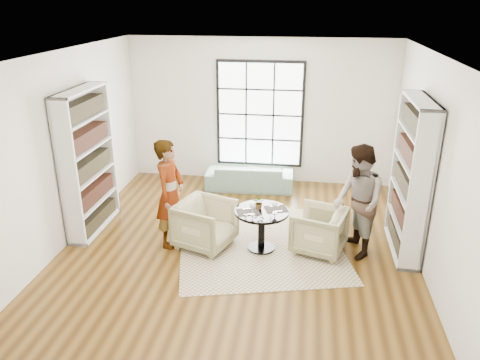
% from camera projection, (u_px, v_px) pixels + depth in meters
% --- Properties ---
extents(ground, '(6.00, 6.00, 0.00)m').
position_uv_depth(ground, '(239.00, 246.00, 7.51)').
color(ground, brown).
extents(room_shell, '(6.00, 6.01, 6.00)m').
position_uv_depth(room_shell, '(244.00, 161.00, 7.54)').
color(room_shell, silver).
rests_on(room_shell, ground).
extents(rug, '(3.09, 3.09, 0.01)m').
position_uv_depth(rug, '(260.00, 245.00, 7.51)').
color(rug, '#C1AE90').
rests_on(rug, ground).
extents(pedestal_table, '(0.84, 0.84, 0.67)m').
position_uv_depth(pedestal_table, '(262.00, 221.00, 7.25)').
color(pedestal_table, black).
rests_on(pedestal_table, ground).
extents(sofa, '(1.81, 0.78, 0.52)m').
position_uv_depth(sofa, '(249.00, 176.00, 9.69)').
color(sofa, slate).
rests_on(sofa, ground).
extents(armchair_left, '(1.05, 1.04, 0.76)m').
position_uv_depth(armchair_left, '(205.00, 224.00, 7.39)').
color(armchair_left, '#C7AE8E').
rests_on(armchair_left, ground).
extents(armchair_right, '(0.96, 0.94, 0.70)m').
position_uv_depth(armchair_right, '(319.00, 231.00, 7.25)').
color(armchair_right, '#C2BE8A').
rests_on(armchair_right, ground).
extents(person_left, '(0.50, 0.69, 1.75)m').
position_uv_depth(person_left, '(170.00, 194.00, 7.29)').
color(person_left, gray).
rests_on(person_left, ground).
extents(person_right, '(0.89, 1.01, 1.75)m').
position_uv_depth(person_right, '(358.00, 202.00, 6.99)').
color(person_right, gray).
rests_on(person_right, ground).
extents(placemat_left, '(0.40, 0.35, 0.01)m').
position_uv_depth(placemat_left, '(248.00, 212.00, 7.13)').
color(placemat_left, black).
rests_on(placemat_left, pedestal_table).
extents(placemat_right, '(0.40, 0.35, 0.01)m').
position_uv_depth(placemat_right, '(276.00, 209.00, 7.23)').
color(placemat_right, black).
rests_on(placemat_right, pedestal_table).
extents(cutlery_left, '(0.20, 0.25, 0.01)m').
position_uv_depth(cutlery_left, '(248.00, 211.00, 7.13)').
color(cutlery_left, silver).
rests_on(cutlery_left, placemat_left).
extents(cutlery_right, '(0.20, 0.25, 0.01)m').
position_uv_depth(cutlery_right, '(276.00, 208.00, 7.22)').
color(cutlery_right, silver).
rests_on(cutlery_right, placemat_right).
extents(wine_glass_left, '(0.09, 0.09, 0.21)m').
position_uv_depth(wine_glass_left, '(253.00, 206.00, 6.99)').
color(wine_glass_left, silver).
rests_on(wine_glass_left, pedestal_table).
extents(wine_glass_right, '(0.09, 0.09, 0.20)m').
position_uv_depth(wine_glass_right, '(275.00, 205.00, 7.04)').
color(wine_glass_right, silver).
rests_on(wine_glass_right, pedestal_table).
extents(flower_centerpiece, '(0.18, 0.16, 0.20)m').
position_uv_depth(flower_centerpiece, '(259.00, 203.00, 7.21)').
color(flower_centerpiece, gray).
rests_on(flower_centerpiece, pedestal_table).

